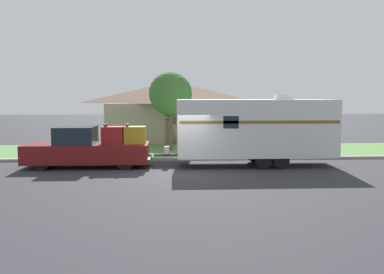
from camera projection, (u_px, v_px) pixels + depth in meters
The scene contains 8 objects.
ground_plane at pixel (182, 173), 18.63m from camera, with size 120.00×120.00×0.00m, color #2D2D33.
curb_strip at pixel (180, 159), 22.35m from camera, with size 80.00×0.30×0.14m.
lawn_strip at pixel (178, 151), 25.98m from camera, with size 80.00×7.00×0.03m.
house_across_street at pixel (172, 109), 33.43m from camera, with size 10.07×8.63×4.47m.
pickup_truck at pixel (89, 148), 20.11m from camera, with size 5.85×2.03×2.04m.
travel_trailer at pixel (255, 128), 20.46m from camera, with size 8.60×2.41×3.46m.
mailbox at pixel (76, 140), 22.82m from camera, with size 0.48×0.20×1.28m.
tree_in_yard at pixel (170, 94), 25.81m from camera, with size 2.61×2.61×4.80m.
Camera 1 is at (-0.61, -18.38, 3.35)m, focal length 40.00 mm.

